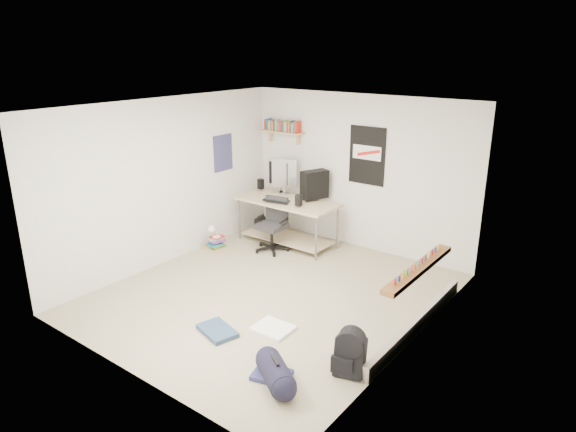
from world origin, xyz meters
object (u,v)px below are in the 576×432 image
Objects in this scene: office_chair at (272,222)px; duffel_bag at (275,372)px; desk at (287,223)px; book_stack at (217,240)px; backpack at (350,357)px.

office_chair reaches higher than duffel_bag.
desk is 1.95× the size of office_chair.
desk is 4.08× the size of book_stack.
office_chair reaches higher than desk.
backpack is at bearing -53.09° from desk.
duffel_bag is (-0.50, -0.60, -0.06)m from backpack.
book_stack is at bearing -141.61° from desk.
duffel_bag is at bearing -61.32° from office_chair.
duffel_bag is 3.74m from book_stack.
book_stack is at bearing -158.70° from office_chair.
office_chair is at bearing -101.32° from desk.
duffel_bag is at bearing -36.54° from book_stack.
desk is 0.42m from office_chair.
backpack is at bearing -24.97° from book_stack.
office_chair is at bearing 126.28° from backpack.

